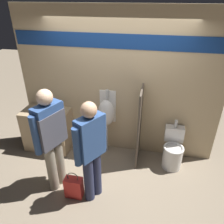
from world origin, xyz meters
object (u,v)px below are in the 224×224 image
(person_in_vest, at_px, (51,135))
(cell_phone, at_px, (56,115))
(urinal_near_counter, at_px, (107,113))
(sink_basin, at_px, (48,107))
(person_with_lanyard, at_px, (91,149))
(toilet, at_px, (173,151))
(shopping_bag, at_px, (74,187))

(person_in_vest, bearing_deg, cell_phone, 42.84)
(urinal_near_counter, height_order, person_in_vest, person_in_vest)
(sink_basin, relative_size, cell_phone, 3.00)
(person_with_lanyard, bearing_deg, toilet, -20.36)
(sink_basin, relative_size, shopping_bag, 0.87)
(urinal_near_counter, bearing_deg, shopping_bag, -101.20)
(toilet, relative_size, person_with_lanyard, 0.52)
(toilet, xyz_separation_m, person_in_vest, (-1.87, -0.89, 0.70))
(urinal_near_counter, bearing_deg, sink_basin, -175.79)
(urinal_near_counter, relative_size, toilet, 1.52)
(urinal_near_counter, bearing_deg, person_in_vest, -119.35)
(sink_basin, bearing_deg, shopping_bag, -52.20)
(urinal_near_counter, distance_m, shopping_bag, 1.43)
(cell_phone, xyz_separation_m, person_with_lanyard, (0.96, -0.91, 0.06))
(urinal_near_counter, bearing_deg, toilet, -7.70)
(urinal_near_counter, bearing_deg, person_with_lanyard, -87.68)
(cell_phone, relative_size, person_in_vest, 0.08)
(sink_basin, height_order, urinal_near_counter, urinal_near_counter)
(sink_basin, bearing_deg, cell_phone, -35.60)
(cell_phone, relative_size, toilet, 0.16)
(person_in_vest, distance_m, shopping_bag, 0.91)
(cell_phone, bearing_deg, toilet, 1.79)
(person_in_vest, xyz_separation_m, shopping_bag, (0.35, -0.17, -0.82))
(toilet, bearing_deg, cell_phone, -178.21)
(sink_basin, height_order, toilet, sink_basin)
(cell_phone, relative_size, shopping_bag, 0.29)
(cell_phone, height_order, shopping_bag, cell_phone)
(urinal_near_counter, xyz_separation_m, person_with_lanyard, (0.05, -1.15, 0.04))
(person_in_vest, bearing_deg, toilet, -43.10)
(cell_phone, bearing_deg, shopping_bag, -55.88)
(sink_basin, distance_m, urinal_near_counter, 1.14)
(cell_phone, bearing_deg, sink_basin, 144.40)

